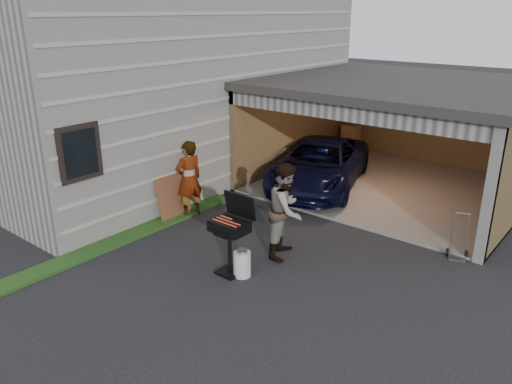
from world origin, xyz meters
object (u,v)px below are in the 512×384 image
man (286,210)px  minivan (319,166)px  bbq_grill (231,229)px  propane_tank (242,264)px  hand_truck (458,249)px  woman (189,179)px  plywood_panel (173,197)px

man → minivan: bearing=5.1°
minivan → bbq_grill: (1.26, -4.96, 0.27)m
propane_tank → hand_truck: (2.81, 3.19, -0.06)m
minivan → propane_tank: bearing=-91.4°
bbq_grill → hand_truck: bearing=46.6°
woman → hand_truck: woman is taller
woman → bbq_grill: woman is taller
man → bbq_grill: 1.28m
woman → man: size_ratio=0.97×
minivan → propane_tank: (1.50, -4.93, -0.38)m
bbq_grill → minivan: bearing=104.3°
minivan → woman: 3.78m
minivan → woman: bearing=-128.5°
propane_tank → plywood_panel: 3.24m
minivan → plywood_panel: (-1.54, -3.85, -0.12)m
woman → bbq_grill: bearing=71.1°
propane_tank → hand_truck: hand_truck is taller
minivan → propane_tank: minivan is taller
plywood_panel → hand_truck: size_ratio=1.07×
man → bbq_grill: (-0.34, -1.23, -0.05)m
man → hand_truck: man is taller
hand_truck → minivan: bearing=134.3°
minivan → hand_truck: size_ratio=4.70×
woman → bbq_grill: size_ratio=1.22×
bbq_grill → plywood_panel: size_ratio=1.47×
propane_tank → plywood_panel: (-3.04, 1.09, 0.26)m
woman → hand_truck: 5.94m
plywood_panel → minivan: bearing=68.1°
minivan → woman: woman is taller
man → hand_truck: 3.45m
propane_tank → plywood_panel: bearing=160.3°
man → plywood_panel: bearing=74.0°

